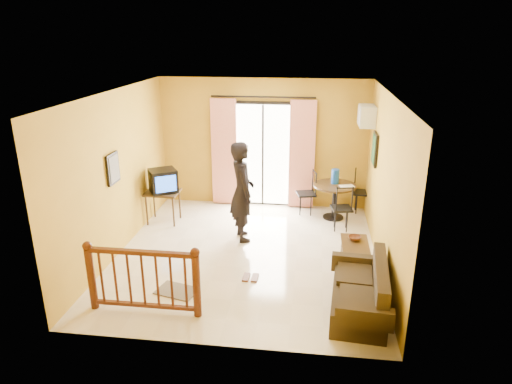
# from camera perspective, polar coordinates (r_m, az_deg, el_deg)

# --- Properties ---
(ground) EXTENTS (5.00, 5.00, 0.00)m
(ground) POSITION_cam_1_polar(r_m,az_deg,el_deg) (8.12, -1.17, -7.76)
(ground) COLOR beige
(ground) RESTS_ON ground
(room_shell) EXTENTS (5.00, 5.00, 5.00)m
(room_shell) POSITION_cam_1_polar(r_m,az_deg,el_deg) (7.49, -1.25, 3.89)
(room_shell) COLOR white
(room_shell) RESTS_ON ground
(balcony_door) EXTENTS (2.25, 0.14, 2.46)m
(balcony_door) POSITION_cam_1_polar(r_m,az_deg,el_deg) (9.95, 0.86, 4.77)
(balcony_door) COLOR black
(balcony_door) RESTS_ON ground
(tv_table) EXTENTS (0.66, 0.55, 0.66)m
(tv_table) POSITION_cam_1_polar(r_m,az_deg,el_deg) (9.41, -11.59, -0.37)
(tv_table) COLOR black
(tv_table) RESTS_ON ground
(television) EXTENTS (0.67, 0.66, 0.46)m
(television) POSITION_cam_1_polar(r_m,az_deg,el_deg) (9.30, -11.53, 1.40)
(television) COLOR black
(television) RESTS_ON tv_table
(picture_left) EXTENTS (0.05, 0.42, 0.52)m
(picture_left) POSITION_cam_1_polar(r_m,az_deg,el_deg) (7.98, -17.43, 2.82)
(picture_left) COLOR black
(picture_left) RESTS_ON room_shell
(dining_table) EXTENTS (0.88, 0.88, 0.74)m
(dining_table) POSITION_cam_1_polar(r_m,az_deg,el_deg) (9.55, 9.79, 0.03)
(dining_table) COLOR black
(dining_table) RESTS_ON ground
(water_jug) EXTENTS (0.16, 0.16, 0.30)m
(water_jug) POSITION_cam_1_polar(r_m,az_deg,el_deg) (9.54, 9.87, 1.95)
(water_jug) COLOR #1346B4
(water_jug) RESTS_ON dining_table
(serving_tray) EXTENTS (0.32, 0.26, 0.02)m
(serving_tray) POSITION_cam_1_polar(r_m,az_deg,el_deg) (9.42, 11.29, 0.71)
(serving_tray) COLOR #F1E9CD
(serving_tray) RESTS_ON dining_table
(dining_chairs) EXTENTS (1.65, 1.44, 0.95)m
(dining_chairs) POSITION_cam_1_polar(r_m,az_deg,el_deg) (9.75, 9.88, -3.22)
(dining_chairs) COLOR black
(dining_chairs) RESTS_ON ground
(air_conditioner) EXTENTS (0.31, 0.60, 0.40)m
(air_conditioner) POSITION_cam_1_polar(r_m,az_deg,el_deg) (9.27, 13.66, 9.23)
(air_conditioner) COLOR silver
(air_conditioner) RESTS_ON room_shell
(botanical_print) EXTENTS (0.05, 0.50, 0.60)m
(botanical_print) POSITION_cam_1_polar(r_m,az_deg,el_deg) (8.76, 14.62, 5.21)
(botanical_print) COLOR black
(botanical_print) RESTS_ON room_shell
(coffee_table) EXTENTS (0.45, 0.81, 0.36)m
(coffee_table) POSITION_cam_1_polar(r_m,az_deg,el_deg) (7.89, 12.23, -7.12)
(coffee_table) COLOR black
(coffee_table) RESTS_ON ground
(bowl) EXTENTS (0.27, 0.27, 0.07)m
(bowl) POSITION_cam_1_polar(r_m,az_deg,el_deg) (7.96, 12.23, -5.63)
(bowl) COLOR #552D1D
(bowl) RESTS_ON coffee_table
(sofa) EXTENTS (0.83, 1.61, 0.74)m
(sofa) POSITION_cam_1_polar(r_m,az_deg,el_deg) (6.63, 13.16, -12.33)
(sofa) COLOR #2E2312
(sofa) RESTS_ON ground
(standing_person) EXTENTS (0.67, 0.80, 1.87)m
(standing_person) POSITION_cam_1_polar(r_m,az_deg,el_deg) (8.36, -1.75, 0.06)
(standing_person) COLOR black
(standing_person) RESTS_ON ground
(stair_balustrade) EXTENTS (1.63, 0.13, 1.04)m
(stair_balustrade) POSITION_cam_1_polar(r_m,az_deg,el_deg) (6.51, -13.98, -10.15)
(stair_balustrade) COLOR #471E0F
(stair_balustrade) RESTS_ON ground
(doormat) EXTENTS (0.68, 0.54, 0.02)m
(doormat) POSITION_cam_1_polar(r_m,az_deg,el_deg) (7.15, -9.86, -12.08)
(doormat) COLOR #625A4E
(doormat) RESTS_ON ground
(sandals) EXTENTS (0.25, 0.25, 0.03)m
(sandals) POSITION_cam_1_polar(r_m,az_deg,el_deg) (7.38, -0.69, -10.63)
(sandals) COLOR #552D1D
(sandals) RESTS_ON ground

